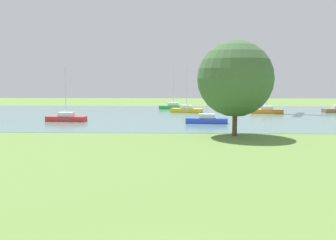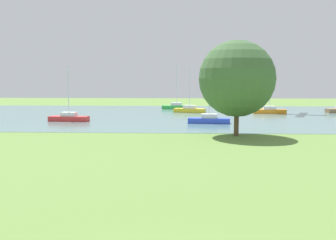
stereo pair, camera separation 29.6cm
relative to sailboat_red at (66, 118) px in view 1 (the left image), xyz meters
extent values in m
plane|color=olive|center=(14.00, -18.67, -0.46)|extent=(160.00, 160.00, 0.00)
cube|color=slate|center=(14.00, 9.33, -0.45)|extent=(140.00, 40.00, 0.02)
cube|color=red|center=(0.00, 0.00, -0.14)|extent=(4.94, 2.02, 0.60)
cube|color=white|center=(0.00, 0.00, 0.41)|extent=(1.91, 1.29, 0.50)
cylinder|color=silver|center=(0.00, 0.00, 3.17)|extent=(0.10, 0.10, 6.02)
cube|color=orange|center=(26.56, 12.65, -0.14)|extent=(4.86, 1.71, 0.60)
cube|color=white|center=(26.56, 12.65, 0.41)|extent=(1.85, 1.18, 0.50)
cylinder|color=silver|center=(26.56, 12.65, 3.21)|extent=(0.10, 0.10, 6.09)
cube|color=blue|center=(16.92, -1.66, -0.14)|extent=(4.94, 2.04, 0.60)
cube|color=white|center=(16.92, -1.66, 0.41)|extent=(1.91, 1.30, 0.50)
cylinder|color=silver|center=(16.92, -1.66, 3.52)|extent=(0.10, 0.10, 6.73)
cube|color=green|center=(12.49, 21.23, -0.14)|extent=(4.94, 2.06, 0.60)
cube|color=white|center=(12.49, 21.23, 0.41)|extent=(1.92, 1.31, 0.50)
cylinder|color=silver|center=(12.49, 21.23, 3.59)|extent=(0.10, 0.10, 6.86)
cube|color=yellow|center=(14.70, 14.09, -0.14)|extent=(5.03, 2.80, 0.60)
cube|color=white|center=(14.70, 14.09, 0.41)|extent=(2.04, 1.56, 0.50)
cylinder|color=silver|center=(14.70, 14.09, 3.34)|extent=(0.10, 0.10, 6.36)
cylinder|color=brown|center=(18.86, -12.04, 0.92)|extent=(0.44, 0.44, 2.76)
sphere|color=#40653A|center=(18.86, -12.04, 4.71)|extent=(6.89, 6.89, 6.89)
camera|label=1|loc=(14.19, -50.03, 4.69)|focal=44.80mm
camera|label=2|loc=(14.48, -50.02, 4.69)|focal=44.80mm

